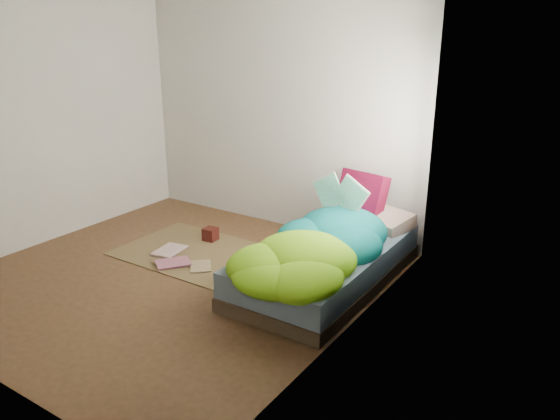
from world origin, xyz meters
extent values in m
cube|color=#472F1B|center=(0.00, 0.00, 0.00)|extent=(3.50, 3.50, 0.00)
cube|color=beige|center=(0.00, 1.75, 1.30)|extent=(3.50, 0.04, 2.60)
cube|color=beige|center=(-1.75, 0.00, 1.30)|extent=(0.04, 3.50, 2.60)
cube|color=beige|center=(1.75, 0.00, 1.30)|extent=(0.04, 3.50, 2.60)
cube|color=white|center=(1.74, 0.90, 1.40)|extent=(0.01, 1.00, 1.20)
cube|color=#392D1F|center=(1.22, 0.72, 0.06)|extent=(1.00, 2.00, 0.12)
cube|color=slate|center=(1.22, 0.72, 0.23)|extent=(0.98, 1.96, 0.22)
cube|color=brown|center=(-0.15, 0.55, 0.01)|extent=(1.60, 1.10, 0.01)
cube|color=beige|center=(1.41, 1.47, 0.41)|extent=(0.67, 0.52, 0.13)
cube|color=#470422|center=(1.16, 1.52, 0.58)|extent=(0.51, 0.24, 0.49)
cube|color=#37100C|center=(-0.28, 0.88, 0.08)|extent=(0.15, 0.15, 0.14)
imported|color=beige|center=(-0.54, 0.38, 0.02)|extent=(0.30, 0.38, 0.03)
imported|color=#B46874|center=(-0.27, 0.26, 0.03)|extent=(0.37, 0.39, 0.03)
imported|color=tan|center=(0.02, 0.23, 0.02)|extent=(0.33, 0.33, 0.02)
camera|label=1|loc=(3.34, -3.25, 2.22)|focal=35.00mm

